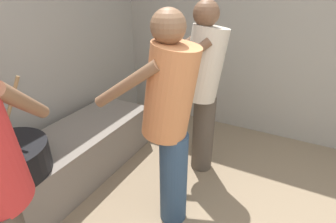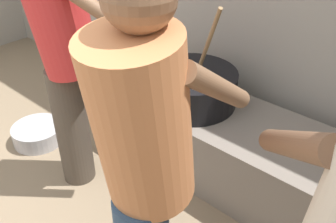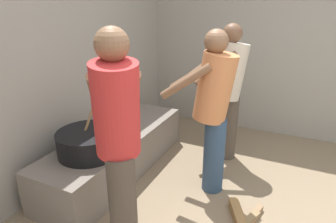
{
  "view_description": "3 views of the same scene",
  "coord_description": "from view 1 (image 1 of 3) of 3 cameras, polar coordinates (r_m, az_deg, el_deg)",
  "views": [
    {
      "loc": [
        -0.48,
        0.16,
        1.64
      ],
      "look_at": [
        1.04,
        0.96,
        0.8
      ],
      "focal_mm": 28.05,
      "sensor_mm": 36.0,
      "label": 1
    },
    {
      "loc": [
        1.53,
        0.2,
        1.69
      ],
      "look_at": [
        0.74,
        1.1,
        0.91
      ],
      "focal_mm": 39.97,
      "sensor_mm": 36.0,
      "label": 2
    },
    {
      "loc": [
        -1.45,
        0.2,
        1.7
      ],
      "look_at": [
        1.05,
        1.39,
        0.66
      ],
      "focal_mm": 30.15,
      "sensor_mm": 36.0,
      "label": 3
    }
  ],
  "objects": [
    {
      "name": "block_enclosure_right",
      "position": [
        3.13,
        31.41,
        14.25
      ],
      "size": [
        0.2,
        4.93,
        2.39
      ],
      "primitive_type": "cube",
      "color": "#9E998E",
      "rests_on": "ground_plane"
    },
    {
      "name": "hearth_ledge",
      "position": [
        2.52,
        -22.03,
        -10.44
      ],
      "size": [
        1.93,
        0.6,
        0.44
      ],
      "primitive_type": "cube",
      "color": "slate",
      "rests_on": "ground_plane"
    },
    {
      "name": "cooking_pot_main",
      "position": [
        2.14,
        -31.7,
        -9.04
      ],
      "size": [
        0.56,
        0.56,
        0.67
      ],
      "color": "black",
      "rests_on": "hearth_ledge"
    },
    {
      "name": "cook_in_orange_shirt",
      "position": [
        1.69,
        0.28,
        -1.01
      ],
      "size": [
        0.4,
        0.68,
        1.53
      ],
      "color": "navy",
      "rests_on": "ground_plane"
    },
    {
      "name": "cook_in_cream_shirt",
      "position": [
        2.26,
        7.58,
        6.14
      ],
      "size": [
        0.66,
        0.7,
        1.54
      ],
      "color": "#4C4238",
      "rests_on": "ground_plane"
    }
  ]
}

